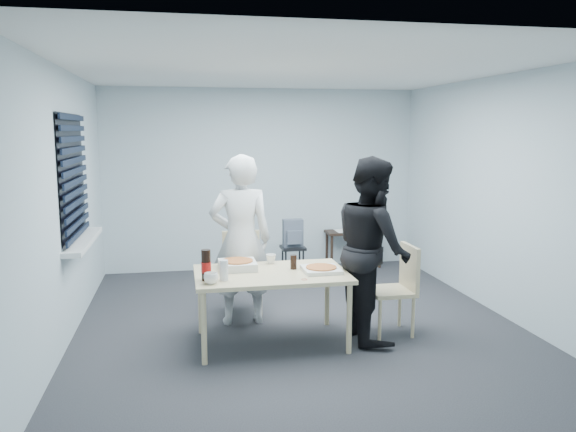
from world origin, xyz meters
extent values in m
plane|color=#28282C|center=(0.00, 0.00, 0.00)|extent=(5.00, 5.00, 0.00)
plane|color=white|center=(0.00, 0.00, 2.60)|extent=(5.00, 5.00, 0.00)
plane|color=silver|center=(0.00, 2.50, 1.30)|extent=(4.50, 0.00, 4.50)
plane|color=silver|center=(0.00, -2.50, 1.30)|extent=(4.50, 0.00, 4.50)
plane|color=silver|center=(-2.25, 0.00, 1.30)|extent=(0.00, 5.00, 5.00)
plane|color=silver|center=(2.25, 0.00, 1.30)|extent=(0.00, 5.00, 5.00)
plane|color=black|center=(-2.23, 0.40, 1.55)|extent=(0.00, 1.30, 1.30)
cube|color=black|center=(-2.21, 0.40, 1.55)|extent=(0.04, 1.30, 1.25)
cube|color=silver|center=(-2.16, 0.40, 0.89)|extent=(0.18, 1.42, 0.05)
cube|color=beige|center=(-0.35, -0.49, 0.67)|extent=(1.42, 0.90, 0.04)
cylinder|color=beige|center=(-1.00, -0.87, 0.33)|extent=(0.05, 0.05, 0.65)
cylinder|color=beige|center=(-1.00, -0.10, 0.33)|extent=(0.05, 0.05, 0.65)
cylinder|color=beige|center=(0.29, -0.87, 0.33)|extent=(0.05, 0.05, 0.65)
cylinder|color=beige|center=(0.29, -0.10, 0.33)|extent=(0.05, 0.05, 0.65)
cube|color=beige|center=(-0.52, 0.47, 0.43)|extent=(0.42, 0.42, 0.04)
cube|color=beige|center=(-0.52, 0.66, 0.67)|extent=(0.42, 0.04, 0.44)
cylinder|color=beige|center=(-0.69, 0.30, 0.21)|extent=(0.03, 0.03, 0.41)
cylinder|color=beige|center=(-0.69, 0.64, 0.21)|extent=(0.03, 0.03, 0.41)
cylinder|color=beige|center=(-0.35, 0.30, 0.21)|extent=(0.03, 0.03, 0.41)
cylinder|color=beige|center=(-0.35, 0.64, 0.21)|extent=(0.03, 0.03, 0.41)
cube|color=beige|center=(0.85, -0.45, 0.43)|extent=(0.42, 0.42, 0.04)
cube|color=beige|center=(1.04, -0.45, 0.67)|extent=(0.04, 0.42, 0.44)
cylinder|color=beige|center=(0.68, -0.62, 0.21)|extent=(0.03, 0.03, 0.41)
cylinder|color=beige|center=(0.68, -0.28, 0.21)|extent=(0.03, 0.03, 0.41)
cylinder|color=beige|center=(1.02, -0.62, 0.21)|extent=(0.03, 0.03, 0.41)
cylinder|color=beige|center=(1.02, -0.28, 0.21)|extent=(0.03, 0.03, 0.41)
imported|color=silver|center=(-0.57, 0.15, 0.89)|extent=(0.65, 0.42, 1.77)
imported|color=black|center=(0.63, -0.51, 0.89)|extent=(0.47, 0.86, 1.77)
cube|color=black|center=(1.32, 2.28, 0.52)|extent=(0.81, 0.36, 0.04)
cylinder|color=black|center=(0.96, 2.14, 0.25)|extent=(0.04, 0.04, 0.50)
cylinder|color=black|center=(0.96, 2.42, 0.25)|extent=(0.04, 0.04, 0.50)
cylinder|color=black|center=(1.69, 2.14, 0.25)|extent=(0.04, 0.04, 0.50)
cylinder|color=black|center=(1.69, 2.42, 0.25)|extent=(0.04, 0.04, 0.50)
cube|color=black|center=(0.31, 1.79, 0.43)|extent=(0.32, 0.32, 0.04)
cylinder|color=black|center=(0.19, 1.67, 0.20)|extent=(0.04, 0.04, 0.41)
cylinder|color=black|center=(0.19, 1.91, 0.20)|extent=(0.04, 0.04, 0.41)
cylinder|color=black|center=(0.43, 1.67, 0.20)|extent=(0.04, 0.04, 0.41)
cylinder|color=black|center=(0.43, 1.91, 0.20)|extent=(0.04, 0.04, 0.41)
cube|color=slate|center=(0.31, 1.79, 0.63)|extent=(0.27, 0.14, 0.37)
cube|color=slate|center=(0.31, 1.69, 0.59)|extent=(0.20, 0.05, 0.18)
cube|color=silver|center=(-0.65, -0.30, 0.71)|extent=(0.35, 0.35, 0.04)
cube|color=silver|center=(-0.65, -0.30, 0.75)|extent=(0.35, 0.35, 0.04)
cylinder|color=#CC7F38|center=(-0.65, -0.30, 0.77)|extent=(0.30, 0.30, 0.01)
cube|color=silver|center=(0.11, -0.55, 0.71)|extent=(0.34, 0.34, 0.04)
cylinder|color=#CC7F38|center=(0.11, -0.55, 0.73)|extent=(0.29, 0.29, 0.01)
imported|color=white|center=(-0.93, -0.78, 0.74)|extent=(0.17, 0.17, 0.10)
imported|color=white|center=(-0.30, -0.14, 0.74)|extent=(0.10, 0.10, 0.09)
cylinder|color=black|center=(-0.12, -0.40, 0.76)|extent=(0.08, 0.08, 0.14)
cylinder|color=black|center=(-0.96, -0.66, 0.83)|extent=(0.08, 0.08, 0.28)
cylinder|color=red|center=(-0.96, -0.66, 0.81)|extent=(0.09, 0.09, 0.09)
cylinder|color=silver|center=(-0.81, -0.69, 0.78)|extent=(0.09, 0.09, 0.18)
torus|color=red|center=(-0.11, -0.80, 0.69)|extent=(0.06, 0.06, 0.00)
cube|color=white|center=(1.17, 2.29, 0.54)|extent=(0.32, 0.37, 0.01)
cube|color=black|center=(1.54, 2.32, 0.57)|extent=(0.17, 0.14, 0.06)
camera|label=1|loc=(-1.16, -5.54, 2.01)|focal=35.00mm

